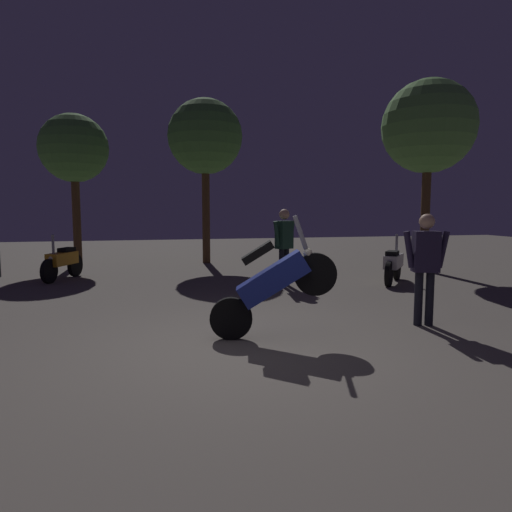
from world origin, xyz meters
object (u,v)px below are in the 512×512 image
motorcycle_blue_foreground (273,283)px  person_rider_beside (426,260)px  motorcycle_white_parked_right (393,264)px  person_bystander_far (284,240)px  motorcycle_orange_parked_left (63,262)px

motorcycle_blue_foreground → person_rider_beside: 2.37m
motorcycle_white_parked_right → person_bystander_far: size_ratio=0.80×
motorcycle_blue_foreground → motorcycle_orange_parked_left: bearing=132.7°
motorcycle_blue_foreground → motorcycle_orange_parked_left: 7.01m
motorcycle_white_parked_right → person_bystander_far: bearing=123.6°
motorcycle_blue_foreground → motorcycle_white_parked_right: size_ratio=1.22×
motorcycle_orange_parked_left → person_rider_beside: bearing=67.7°
motorcycle_white_parked_right → motorcycle_orange_parked_left: bearing=112.6°
motorcycle_blue_foreground → motorcycle_orange_parked_left: size_ratio=1.04×
motorcycle_white_parked_right → person_rider_beside: person_rider_beside is taller
person_bystander_far → motorcycle_orange_parked_left: bearing=36.8°
motorcycle_blue_foreground → person_bystander_far: 4.22m
motorcycle_blue_foreground → person_bystander_far: bearing=83.0°
motorcycle_blue_foreground → motorcycle_white_parked_right: 5.40m
motorcycle_white_parked_right → person_rider_beside: (-1.52, -3.56, 0.54)m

